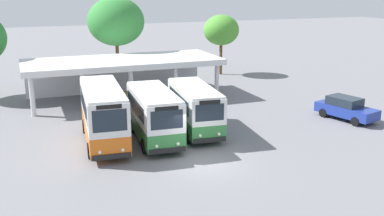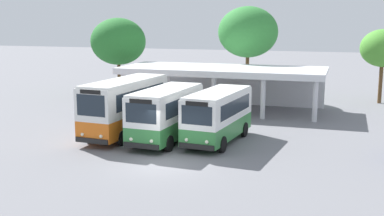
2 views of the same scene
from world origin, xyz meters
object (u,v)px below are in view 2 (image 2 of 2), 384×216
(waiting_chair_end_by_column, at_px, (206,105))
(waiting_chair_fifth_seat, at_px, (239,107))
(waiting_chair_middle_seat, at_px, (223,106))
(waiting_chair_fourth_seat, at_px, (231,106))
(city_bus_second_in_row, at_px, (166,113))
(city_bus_middle_cream, at_px, (218,114))
(city_bus_nearest_orange, at_px, (125,105))
(waiting_chair_second_from_end, at_px, (215,106))

(waiting_chair_end_by_column, height_order, waiting_chair_fifth_seat, same)
(waiting_chair_middle_seat, distance_m, waiting_chair_fourth_seat, 0.65)
(city_bus_second_in_row, bearing_deg, waiting_chair_end_by_column, 91.82)
(waiting_chair_fifth_seat, bearing_deg, city_bus_middle_cream, -85.67)
(city_bus_nearest_orange, bearing_deg, waiting_chair_fourth_seat, 63.35)
(city_bus_second_in_row, distance_m, waiting_chair_middle_seat, 10.02)
(city_bus_nearest_orange, xyz_separation_m, waiting_chair_fifth_seat, (5.25, 9.05, -1.40))
(city_bus_nearest_orange, xyz_separation_m, waiting_chair_middle_seat, (3.95, 9.17, -1.40))
(waiting_chair_fourth_seat, bearing_deg, city_bus_second_in_row, -99.38)
(city_bus_second_in_row, bearing_deg, city_bus_middle_cream, 13.42)
(waiting_chair_second_from_end, bearing_deg, city_bus_middle_cream, -74.00)
(city_bus_second_in_row, xyz_separation_m, waiting_chair_fifth_seat, (2.28, 9.77, -1.23))
(waiting_chair_second_from_end, bearing_deg, waiting_chair_fourth_seat, 0.24)
(waiting_chair_second_from_end, height_order, waiting_chair_fifth_seat, same)
(waiting_chair_middle_seat, xyz_separation_m, waiting_chair_fourth_seat, (0.65, -0.01, 0.00))
(city_bus_nearest_orange, distance_m, waiting_chair_fourth_seat, 10.35)
(city_bus_second_in_row, distance_m, waiting_chair_second_from_end, 9.96)
(city_bus_nearest_orange, height_order, city_bus_middle_cream, city_bus_nearest_orange)
(waiting_chair_fourth_seat, height_order, waiting_chair_fifth_seat, same)
(city_bus_nearest_orange, distance_m, waiting_chair_second_from_end, 9.84)
(waiting_chair_end_by_column, bearing_deg, city_bus_second_in_row, -88.18)
(city_bus_second_in_row, relative_size, city_bus_middle_cream, 1.00)
(city_bus_middle_cream, relative_size, waiting_chair_middle_seat, 7.79)
(waiting_chair_second_from_end, distance_m, waiting_chair_fourth_seat, 1.30)
(city_bus_nearest_orange, height_order, waiting_chair_second_from_end, city_bus_nearest_orange)
(waiting_chair_second_from_end, bearing_deg, waiting_chair_fifth_seat, -3.34)
(waiting_chair_second_from_end, bearing_deg, city_bus_second_in_row, -91.95)
(city_bus_nearest_orange, bearing_deg, city_bus_middle_cream, -0.11)
(waiting_chair_end_by_column, relative_size, waiting_chair_fifth_seat, 1.00)
(waiting_chair_fourth_seat, bearing_deg, waiting_chair_middle_seat, 179.55)
(waiting_chair_second_from_end, xyz_separation_m, waiting_chair_middle_seat, (0.65, 0.01, 0.00))
(waiting_chair_second_from_end, bearing_deg, waiting_chair_middle_seat, 0.93)
(city_bus_nearest_orange, distance_m, city_bus_middle_cream, 5.94)
(city_bus_nearest_orange, distance_m, waiting_chair_middle_seat, 10.09)
(city_bus_middle_cream, bearing_deg, waiting_chair_end_by_column, 109.78)
(city_bus_middle_cream, distance_m, waiting_chair_end_by_column, 9.76)
(city_bus_nearest_orange, height_order, waiting_chair_fourth_seat, city_bus_nearest_orange)
(waiting_chair_end_by_column, xyz_separation_m, waiting_chair_middle_seat, (1.30, 0.07, 0.00))
(waiting_chair_fifth_seat, bearing_deg, city_bus_nearest_orange, -120.12)
(city_bus_second_in_row, xyz_separation_m, waiting_chair_second_from_end, (0.34, 9.88, -1.23))
(city_bus_nearest_orange, relative_size, city_bus_middle_cream, 1.16)
(city_bus_second_in_row, height_order, waiting_chair_second_from_end, city_bus_second_in_row)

